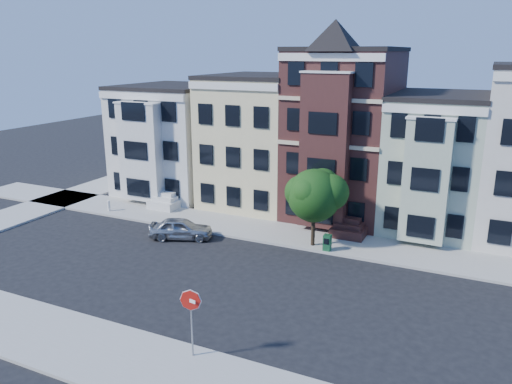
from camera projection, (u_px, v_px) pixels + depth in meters
The scene contains 12 objects.
ground at pixel (264, 291), 25.94m from camera, with size 120.00×120.00×0.00m, color black.
far_sidewalk at pixel (314, 239), 32.89m from camera, with size 60.00×4.00×0.15m, color #9E9B93.
near_sidewalk at pixel (178, 377), 18.95m from camera, with size 60.00×4.00×0.15m, color #9E9B93.
house_white at pixel (176, 141), 43.48m from camera, with size 8.00×9.00×9.00m, color silver.
house_yellow at pixel (259, 142), 40.08m from camera, with size 7.00×9.00×10.00m, color beige.
house_brown at pixel (345, 135), 36.95m from camera, with size 7.00×9.00×12.00m, color #3D1D1A.
house_green at pixel (435, 163), 34.70m from camera, with size 6.00×9.00×9.00m, color #A4B299.
street_tree at pixel (314, 199), 30.83m from camera, with size 5.24×5.24×6.09m, color #1A4E11, non-canonical shape.
parked_car at pixel (181, 228), 32.99m from camera, with size 1.67×4.15×1.41m, color #A3A5AA.
newspaper_box at pixel (327, 243), 30.67m from camera, with size 0.46×0.41×1.02m, color #1A5530.
fire_hydrant at pixel (109, 207), 38.34m from camera, with size 0.24×0.24×0.68m, color white.
stop_sign at pixel (192, 319), 19.72m from camera, with size 0.91×0.13×3.30m, color red, non-canonical shape.
Camera 1 is at (9.61, -21.53, 11.99)m, focal length 35.00 mm.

